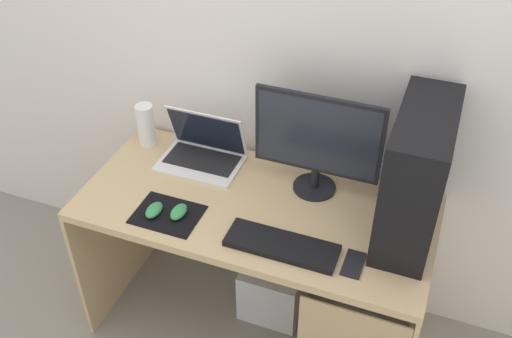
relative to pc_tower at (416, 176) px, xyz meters
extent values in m
plane|color=gray|center=(-0.58, -0.07, -1.01)|extent=(8.00, 8.00, 0.00)
cube|color=silver|center=(-0.58, 0.30, 0.29)|extent=(4.00, 0.04, 2.60)
cube|color=tan|center=(-0.58, -0.07, -0.28)|extent=(1.43, 0.67, 0.03)
cube|color=tan|center=(-1.29, -0.07, -0.65)|extent=(0.02, 0.67, 0.72)
cube|color=tan|center=(0.12, -0.07, -0.65)|extent=(0.02, 0.67, 0.72)
cube|color=black|center=(0.00, 0.00, 0.00)|extent=(0.20, 0.49, 0.52)
cylinder|color=black|center=(-0.39, 0.11, -0.25)|extent=(0.18, 0.18, 0.01)
cylinder|color=black|center=(-0.39, 0.11, -0.20)|extent=(0.04, 0.04, 0.09)
cube|color=black|center=(-0.39, 0.10, 0.02)|extent=(0.51, 0.02, 0.34)
cube|color=#232833|center=(-0.39, 0.09, 0.02)|extent=(0.48, 0.00, 0.31)
cube|color=white|center=(-0.91, 0.09, -0.25)|extent=(0.35, 0.24, 0.01)
cube|color=black|center=(-0.91, 0.11, -0.24)|extent=(0.31, 0.16, 0.00)
cube|color=white|center=(-0.91, 0.17, -0.14)|extent=(0.35, 0.08, 0.22)
cube|color=black|center=(-0.91, 0.16, -0.14)|extent=(0.33, 0.07, 0.20)
cylinder|color=white|center=(-1.20, 0.15, -0.16)|extent=(0.08, 0.08, 0.20)
cube|color=black|center=(-0.41, -0.27, -0.25)|extent=(0.42, 0.14, 0.02)
cube|color=black|center=(-0.89, -0.26, -0.26)|extent=(0.26, 0.20, 0.00)
ellipsoid|color=#338C4C|center=(-0.84, -0.25, -0.24)|extent=(0.06, 0.10, 0.03)
ellipsoid|color=#338C4C|center=(-0.94, -0.27, -0.24)|extent=(0.06, 0.10, 0.03)
cube|color=black|center=(-0.14, -0.26, -0.25)|extent=(0.07, 0.13, 0.01)
cube|color=silver|center=(-0.54, 0.05, -0.87)|extent=(0.28, 0.28, 0.28)
camera|label=1|loc=(0.05, -1.73, 1.30)|focal=41.06mm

